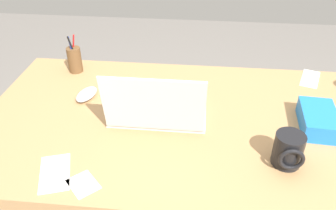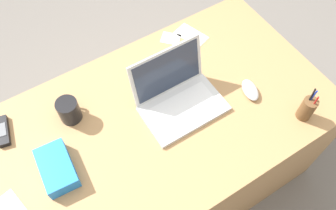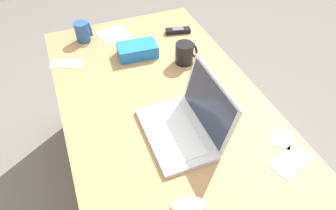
# 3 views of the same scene
# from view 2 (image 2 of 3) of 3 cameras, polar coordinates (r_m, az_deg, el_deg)

# --- Properties ---
(ground_plane) EXTENTS (6.00, 6.00, 0.00)m
(ground_plane) POSITION_cam_2_polar(r_m,az_deg,el_deg) (2.12, -2.05, -12.24)
(ground_plane) COLOR slate
(desk) EXTENTS (1.60, 0.86, 0.71)m
(desk) POSITION_cam_2_polar(r_m,az_deg,el_deg) (1.79, -2.40, -8.37)
(desk) COLOR #A87C4F
(desk) RESTS_ON ground
(laptop) EXTENTS (0.35, 0.27, 0.23)m
(laptop) POSITION_cam_2_polar(r_m,az_deg,el_deg) (1.48, 1.68, 1.41)
(laptop) COLOR silver
(laptop) RESTS_ON desk
(computer_mouse) EXTENTS (0.09, 0.13, 0.03)m
(computer_mouse) POSITION_cam_2_polar(r_m,az_deg,el_deg) (1.57, 13.28, 2.41)
(computer_mouse) COLOR silver
(computer_mouse) RESTS_ON desk
(coffee_mug_white) EXTENTS (0.09, 0.10, 0.11)m
(coffee_mug_white) POSITION_cam_2_polar(r_m,az_deg,el_deg) (1.49, -15.94, -0.76)
(coffee_mug_white) COLOR black
(coffee_mug_white) RESTS_ON desk
(cordless_phone) EXTENTS (0.07, 0.14, 0.03)m
(cordless_phone) POSITION_cam_2_polar(r_m,az_deg,el_deg) (1.58, -25.35, -3.88)
(cordless_phone) COLOR black
(cordless_phone) RESTS_ON desk
(pen_holder) EXTENTS (0.06, 0.06, 0.17)m
(pen_holder) POSITION_cam_2_polar(r_m,az_deg,el_deg) (1.54, 21.78, -0.52)
(pen_holder) COLOR brown
(pen_holder) RESTS_ON desk
(snack_bag) EXTENTS (0.13, 0.20, 0.06)m
(snack_bag) POSITION_cam_2_polar(r_m,az_deg,el_deg) (1.41, -17.69, -9.82)
(snack_bag) COLOR blue
(snack_bag) RESTS_ON desk
(paper_note_near_laptop) EXTENTS (0.11, 0.12, 0.00)m
(paper_note_near_laptop) POSITION_cam_2_polar(r_m,az_deg,el_deg) (1.74, 0.45, 10.82)
(paper_note_near_laptop) COLOR white
(paper_note_near_laptop) RESTS_ON desk
(paper_note_right) EXTENTS (0.13, 0.18, 0.00)m
(paper_note_right) POSITION_cam_2_polar(r_m,az_deg,el_deg) (1.76, 3.81, 11.32)
(paper_note_right) COLOR white
(paper_note_right) RESTS_ON desk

